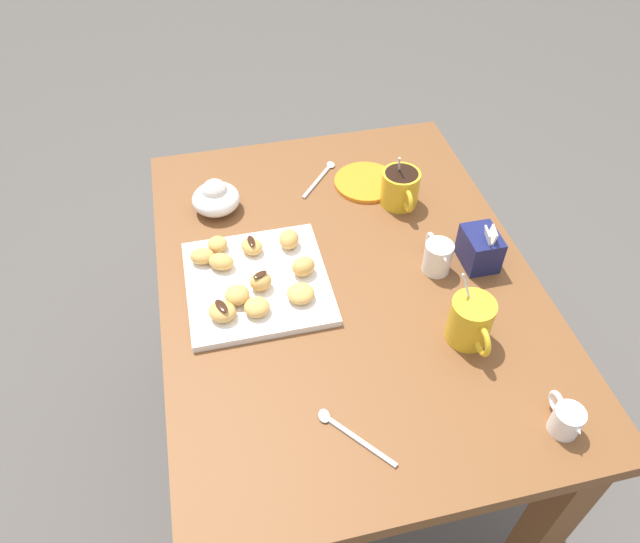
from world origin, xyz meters
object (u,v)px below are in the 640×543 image
at_px(beignet_0, 301,293).
at_px(beignet_9, 261,281).
at_px(beignet_10, 202,256).
at_px(coffee_mug_mustard_left, 400,187).
at_px(beignet_3, 222,312).
at_px(beignet_8, 237,295).
at_px(beignet_5, 252,246).
at_px(beignet_7, 218,244).
at_px(saucer_orange_left, 366,182).
at_px(chocolate_sauce_pitcher, 567,419).
at_px(beignet_6, 303,266).
at_px(dining_table, 345,317).
at_px(beignet_4, 257,307).
at_px(ice_cream_bowl, 216,197).
at_px(beignet_2, 221,262).
at_px(beignet_1, 289,239).
at_px(cream_pitcher_white, 437,256).
at_px(sugar_caddy, 480,248).
at_px(pastry_plate_square, 257,282).
at_px(coffee_mug_mustard_right, 471,320).

relative_size(beignet_0, beignet_9, 1.23).
bearing_deg(beignet_10, coffee_mug_mustard_left, 102.96).
xyz_separation_m(beignet_3, beignet_10, (-0.16, -0.02, -0.00)).
bearing_deg(beignet_8, beignet_5, 159.87).
distance_m(beignet_0, beignet_7, 0.23).
bearing_deg(saucer_orange_left, beignet_3, -47.66).
bearing_deg(chocolate_sauce_pitcher, beignet_10, -133.24).
xyz_separation_m(beignet_6, beignet_10, (-0.08, -0.20, -0.00)).
bearing_deg(dining_table, beignet_4, -70.97).
bearing_deg(beignet_5, coffee_mug_mustard_left, 105.62).
distance_m(beignet_0, beignet_9, 0.09).
bearing_deg(chocolate_sauce_pitcher, ice_cream_bowl, -144.25).
relative_size(beignet_2, beignet_3, 0.98).
xyz_separation_m(saucer_orange_left, beignet_1, (0.19, -0.23, 0.03)).
relative_size(cream_pitcher_white, beignet_5, 2.05).
relative_size(chocolate_sauce_pitcher, beignet_7, 2.10).
distance_m(cream_pitcher_white, beignet_9, 0.38).
relative_size(coffee_mug_mustard_left, beignet_6, 2.66).
relative_size(coffee_mug_mustard_left, saucer_orange_left, 0.83).
height_order(ice_cream_bowl, beignet_0, ice_cream_bowl).
xyz_separation_m(ice_cream_bowl, beignet_9, (0.29, 0.06, -0.00)).
distance_m(beignet_2, beignet_8, 0.10).
bearing_deg(ice_cream_bowl, chocolate_sauce_pitcher, 35.75).
relative_size(beignet_2, beignet_4, 1.07).
relative_size(saucer_orange_left, beignet_1, 3.05).
relative_size(sugar_caddy, beignet_8, 2.13).
bearing_deg(beignet_8, beignet_3, -43.83).
relative_size(coffee_mug_mustard_left, beignet_4, 2.57).
relative_size(ice_cream_bowl, beignet_0, 2.02).
bearing_deg(beignet_0, dining_table, 115.80).
xyz_separation_m(ice_cream_bowl, beignet_10, (0.18, -0.05, -0.00)).
height_order(chocolate_sauce_pitcher, beignet_10, chocolate_sauce_pitcher).
height_order(sugar_caddy, beignet_10, sugar_caddy).
bearing_deg(cream_pitcher_white, pastry_plate_square, -95.77).
xyz_separation_m(beignet_3, beignet_4, (0.00, 0.07, -0.00)).
xyz_separation_m(chocolate_sauce_pitcher, beignet_0, (-0.38, -0.38, -0.00)).
relative_size(beignet_5, beignet_9, 1.13).
bearing_deg(beignet_7, pastry_plate_square, 31.70).
relative_size(pastry_plate_square, ice_cream_bowl, 2.60).
xyz_separation_m(cream_pitcher_white, beignet_0, (0.03, -0.30, -0.01)).
distance_m(pastry_plate_square, chocolate_sauce_pitcher, 0.64).
xyz_separation_m(dining_table, sugar_caddy, (0.02, 0.29, 0.18)).
height_order(beignet_7, beignet_10, beignet_10).
xyz_separation_m(saucer_orange_left, beignet_8, (0.33, -0.36, 0.03)).
bearing_deg(beignet_7, cream_pitcher_white, 71.60).
relative_size(cream_pitcher_white, beignet_10, 2.05).
xyz_separation_m(beignet_1, beignet_3, (0.17, -0.17, -0.00)).
relative_size(cream_pitcher_white, beignet_2, 1.92).
bearing_deg(coffee_mug_mustard_right, chocolate_sauce_pitcher, 20.74).
relative_size(saucer_orange_left, beignet_2, 2.91).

